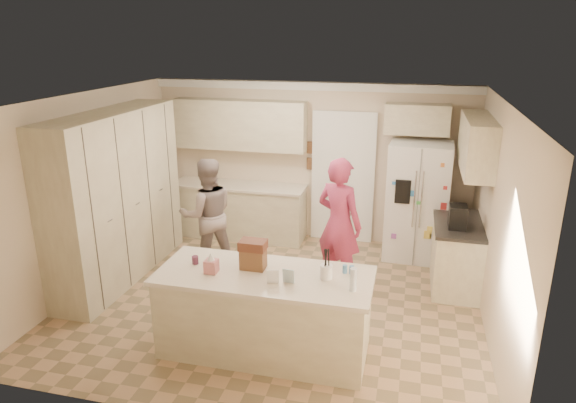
% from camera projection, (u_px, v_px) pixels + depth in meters
% --- Properties ---
extents(floor, '(5.20, 4.60, 0.02)m').
position_uv_depth(floor, '(274.00, 300.00, 6.74)').
color(floor, tan).
rests_on(floor, ground).
extents(ceiling, '(5.20, 4.60, 0.02)m').
position_uv_depth(ceiling, '(272.00, 98.00, 5.92)').
color(ceiling, white).
rests_on(ceiling, wall_back).
extents(wall_back, '(5.20, 0.02, 2.60)m').
position_uv_depth(wall_back, '(311.00, 162.00, 8.46)').
color(wall_back, beige).
rests_on(wall_back, ground).
extents(wall_front, '(5.20, 0.02, 2.60)m').
position_uv_depth(wall_front, '(198.00, 294.00, 4.20)').
color(wall_front, beige).
rests_on(wall_front, ground).
extents(wall_left, '(0.02, 4.60, 2.60)m').
position_uv_depth(wall_left, '(87.00, 191.00, 6.92)').
color(wall_left, beige).
rests_on(wall_left, ground).
extents(wall_right, '(0.02, 4.60, 2.60)m').
position_uv_depth(wall_right, '(498.00, 224.00, 5.73)').
color(wall_right, beige).
rests_on(wall_right, ground).
extents(crown_back, '(5.20, 0.08, 0.12)m').
position_uv_depth(crown_back, '(311.00, 86.00, 8.02)').
color(crown_back, white).
rests_on(crown_back, wall_back).
extents(pantry_bank, '(0.60, 2.60, 2.35)m').
position_uv_depth(pantry_bank, '(117.00, 197.00, 7.07)').
color(pantry_bank, beige).
rests_on(pantry_bank, floor).
extents(back_base_cab, '(2.20, 0.60, 0.88)m').
position_uv_depth(back_base_cab, '(240.00, 212.00, 8.70)').
color(back_base_cab, beige).
rests_on(back_base_cab, floor).
extents(back_countertop, '(2.24, 0.63, 0.04)m').
position_uv_depth(back_countertop, '(239.00, 186.00, 8.55)').
color(back_countertop, silver).
rests_on(back_countertop, back_base_cab).
extents(back_upper_cab, '(2.20, 0.35, 0.80)m').
position_uv_depth(back_upper_cab, '(240.00, 125.00, 8.36)').
color(back_upper_cab, beige).
rests_on(back_upper_cab, wall_back).
extents(doorway_opening, '(0.90, 0.06, 2.10)m').
position_uv_depth(doorway_opening, '(343.00, 179.00, 8.38)').
color(doorway_opening, black).
rests_on(doorway_opening, floor).
extents(doorway_casing, '(1.02, 0.03, 2.22)m').
position_uv_depth(doorway_casing, '(343.00, 180.00, 8.35)').
color(doorway_casing, white).
rests_on(doorway_casing, floor).
extents(wall_frame_upper, '(0.15, 0.02, 0.20)m').
position_uv_depth(wall_frame_upper, '(311.00, 148.00, 8.34)').
color(wall_frame_upper, brown).
rests_on(wall_frame_upper, wall_back).
extents(wall_frame_lower, '(0.15, 0.02, 0.20)m').
position_uv_depth(wall_frame_lower, '(311.00, 164.00, 8.42)').
color(wall_frame_lower, brown).
rests_on(wall_frame_lower, wall_back).
extents(refrigerator, '(0.93, 0.74, 1.80)m').
position_uv_depth(refrigerator, '(417.00, 202.00, 7.75)').
color(refrigerator, white).
rests_on(refrigerator, floor).
extents(fridge_seam, '(0.02, 0.02, 1.78)m').
position_uv_depth(fridge_seam, '(417.00, 209.00, 7.42)').
color(fridge_seam, gray).
rests_on(fridge_seam, refrigerator).
extents(fridge_dispenser, '(0.22, 0.03, 0.35)m').
position_uv_depth(fridge_dispenser, '(403.00, 192.00, 7.38)').
color(fridge_dispenser, black).
rests_on(fridge_dispenser, refrigerator).
extents(fridge_handle_l, '(0.02, 0.02, 0.85)m').
position_uv_depth(fridge_handle_l, '(414.00, 199.00, 7.37)').
color(fridge_handle_l, silver).
rests_on(fridge_handle_l, refrigerator).
extents(fridge_handle_r, '(0.02, 0.02, 0.85)m').
position_uv_depth(fridge_handle_r, '(421.00, 200.00, 7.35)').
color(fridge_handle_r, silver).
rests_on(fridge_handle_r, refrigerator).
extents(over_fridge_cab, '(0.95, 0.35, 0.45)m').
position_uv_depth(over_fridge_cab, '(417.00, 119.00, 7.66)').
color(over_fridge_cab, beige).
rests_on(over_fridge_cab, wall_back).
extents(right_base_cab, '(0.60, 1.20, 0.88)m').
position_uv_depth(right_base_cab, '(456.00, 255.00, 7.00)').
color(right_base_cab, beige).
rests_on(right_base_cab, floor).
extents(right_countertop, '(0.63, 1.24, 0.04)m').
position_uv_depth(right_countertop, '(458.00, 224.00, 6.85)').
color(right_countertop, '#2D2B28').
rests_on(right_countertop, right_base_cab).
extents(right_upper_cab, '(0.35, 1.50, 0.70)m').
position_uv_depth(right_upper_cab, '(477.00, 144.00, 6.68)').
color(right_upper_cab, beige).
rests_on(right_upper_cab, wall_right).
extents(coffee_maker, '(0.22, 0.28, 0.30)m').
position_uv_depth(coffee_maker, '(458.00, 217.00, 6.63)').
color(coffee_maker, black).
rests_on(coffee_maker, right_countertop).
extents(island_base, '(2.20, 0.90, 0.88)m').
position_uv_depth(island_base, '(265.00, 314.00, 5.54)').
color(island_base, beige).
rests_on(island_base, floor).
extents(island_top, '(2.28, 0.96, 0.05)m').
position_uv_depth(island_top, '(264.00, 276.00, 5.39)').
color(island_top, silver).
rests_on(island_top, island_base).
extents(utensil_crock, '(0.13, 0.13, 0.15)m').
position_uv_depth(utensil_crock, '(326.00, 272.00, 5.26)').
color(utensil_crock, white).
rests_on(utensil_crock, island_top).
extents(tissue_box, '(0.13, 0.13, 0.14)m').
position_uv_depth(tissue_box, '(211.00, 266.00, 5.40)').
color(tissue_box, '#C77276').
rests_on(tissue_box, island_top).
extents(tissue_plume, '(0.08, 0.08, 0.08)m').
position_uv_depth(tissue_plume, '(211.00, 257.00, 5.36)').
color(tissue_plume, white).
rests_on(tissue_plume, tissue_box).
extents(dollhouse_body, '(0.26, 0.18, 0.22)m').
position_uv_depth(dollhouse_body, '(253.00, 259.00, 5.48)').
color(dollhouse_body, brown).
rests_on(dollhouse_body, island_top).
extents(dollhouse_roof, '(0.28, 0.20, 0.10)m').
position_uv_depth(dollhouse_roof, '(253.00, 245.00, 5.43)').
color(dollhouse_roof, '#592D1E').
rests_on(dollhouse_roof, dollhouse_body).
extents(jam_jar, '(0.07, 0.07, 0.09)m').
position_uv_depth(jam_jar, '(195.00, 260.00, 5.60)').
color(jam_jar, '#59263F').
rests_on(jam_jar, island_top).
extents(greeting_card_a, '(0.12, 0.06, 0.16)m').
position_uv_depth(greeting_card_a, '(273.00, 277.00, 5.14)').
color(greeting_card_a, white).
rests_on(greeting_card_a, island_top).
extents(greeting_card_b, '(0.12, 0.05, 0.16)m').
position_uv_depth(greeting_card_b, '(288.00, 276.00, 5.15)').
color(greeting_card_b, silver).
rests_on(greeting_card_b, island_top).
extents(water_bottle, '(0.07, 0.07, 0.24)m').
position_uv_depth(water_bottle, '(353.00, 280.00, 4.99)').
color(water_bottle, silver).
rests_on(water_bottle, island_top).
extents(shaker_salt, '(0.05, 0.05, 0.09)m').
position_uv_depth(shaker_salt, '(345.00, 269.00, 5.39)').
color(shaker_salt, teal).
rests_on(shaker_salt, island_top).
extents(shaker_pepper, '(0.05, 0.05, 0.09)m').
position_uv_depth(shaker_pepper, '(352.00, 270.00, 5.37)').
color(shaker_pepper, teal).
rests_on(shaker_pepper, island_top).
extents(teen_boy, '(1.01, 0.95, 1.66)m').
position_uv_depth(teen_boy, '(208.00, 214.00, 7.41)').
color(teen_boy, gray).
rests_on(teen_boy, floor).
extents(teen_girl, '(0.78, 0.67, 1.82)m').
position_uv_depth(teen_girl, '(339.00, 224.00, 6.82)').
color(teen_girl, '#C13D51').
rests_on(teen_girl, floor).
extents(fridge_magnets, '(0.76, 0.02, 1.44)m').
position_uv_depth(fridge_magnets, '(417.00, 209.00, 7.41)').
color(fridge_magnets, tan).
rests_on(fridge_magnets, refrigerator).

